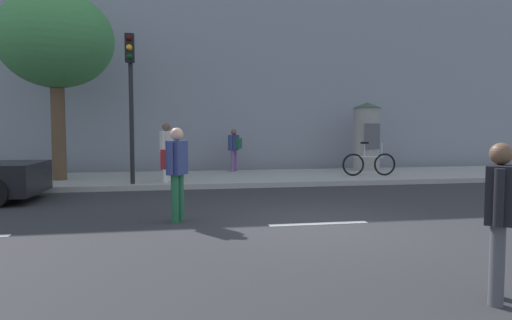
{
  "coord_description": "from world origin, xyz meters",
  "views": [
    {
      "loc": [
        -2.57,
        -7.91,
        1.72
      ],
      "look_at": [
        -0.77,
        2.0,
        1.01
      ],
      "focal_mm": 32.92,
      "sensor_mm": 36.0,
      "label": 1
    }
  ],
  "objects_px": {
    "street_tree": "(56,41)",
    "pedestrian_with_backpack": "(499,209)",
    "traffic_light": "(131,84)",
    "pedestrian_tallest": "(234,146)",
    "poster_column": "(367,136)",
    "pedestrian_in_light_jacket": "(176,166)",
    "bicycle_leaning": "(369,164)",
    "pedestrian_in_red_top": "(167,147)"
  },
  "relations": [
    {
      "from": "traffic_light",
      "to": "pedestrian_with_backpack",
      "type": "xyz_separation_m",
      "value": [
        4.19,
        -9.12,
        -1.96
      ]
    },
    {
      "from": "traffic_light",
      "to": "pedestrian_in_light_jacket",
      "type": "xyz_separation_m",
      "value": [
        1.14,
        -4.6,
        -1.87
      ]
    },
    {
      "from": "traffic_light",
      "to": "bicycle_leaning",
      "type": "distance_m",
      "value": 7.76
    },
    {
      "from": "street_tree",
      "to": "pedestrian_in_light_jacket",
      "type": "xyz_separation_m",
      "value": [
        3.35,
        -6.14,
        -3.21
      ]
    },
    {
      "from": "poster_column",
      "to": "pedestrian_in_red_top",
      "type": "relative_size",
      "value": 1.45
    },
    {
      "from": "poster_column",
      "to": "traffic_light",
      "type": "bearing_deg",
      "value": -160.73
    },
    {
      "from": "traffic_light",
      "to": "pedestrian_in_red_top",
      "type": "distance_m",
      "value": 2.03
    },
    {
      "from": "poster_column",
      "to": "pedestrian_with_backpack",
      "type": "bearing_deg",
      "value": -107.77
    },
    {
      "from": "poster_column",
      "to": "bicycle_leaning",
      "type": "height_order",
      "value": "poster_column"
    },
    {
      "from": "pedestrian_in_light_jacket",
      "to": "pedestrian_with_backpack",
      "type": "height_order",
      "value": "pedestrian_in_light_jacket"
    },
    {
      "from": "traffic_light",
      "to": "pedestrian_tallest",
      "type": "distance_m",
      "value": 4.95
    },
    {
      "from": "pedestrian_in_light_jacket",
      "to": "bicycle_leaning",
      "type": "distance_m",
      "value": 8.37
    },
    {
      "from": "traffic_light",
      "to": "poster_column",
      "type": "distance_m",
      "value": 8.62
    },
    {
      "from": "pedestrian_in_light_jacket",
      "to": "pedestrian_tallest",
      "type": "relative_size",
      "value": 1.15
    },
    {
      "from": "pedestrian_in_light_jacket",
      "to": "street_tree",
      "type": "bearing_deg",
      "value": 118.6
    },
    {
      "from": "street_tree",
      "to": "pedestrian_tallest",
      "type": "xyz_separation_m",
      "value": [
        5.47,
        1.69,
        -3.19
      ]
    },
    {
      "from": "traffic_light",
      "to": "pedestrian_tallest",
      "type": "xyz_separation_m",
      "value": [
        3.26,
        3.23,
        -1.85
      ]
    },
    {
      "from": "bicycle_leaning",
      "to": "traffic_light",
      "type": "bearing_deg",
      "value": -172.15
    },
    {
      "from": "pedestrian_in_light_jacket",
      "to": "pedestrian_tallest",
      "type": "distance_m",
      "value": 8.11
    },
    {
      "from": "pedestrian_with_backpack",
      "to": "pedestrian_tallest",
      "type": "bearing_deg",
      "value": 94.33
    },
    {
      "from": "traffic_light",
      "to": "poster_column",
      "type": "relative_size",
      "value": 1.65
    },
    {
      "from": "pedestrian_in_light_jacket",
      "to": "pedestrian_with_backpack",
      "type": "xyz_separation_m",
      "value": [
        3.05,
        -4.53,
        -0.09
      ]
    },
    {
      "from": "traffic_light",
      "to": "bicycle_leaning",
      "type": "bearing_deg",
      "value": 7.85
    },
    {
      "from": "traffic_light",
      "to": "pedestrian_with_backpack",
      "type": "relative_size",
      "value": 2.58
    },
    {
      "from": "pedestrian_in_red_top",
      "to": "pedestrian_tallest",
      "type": "relative_size",
      "value": 1.13
    },
    {
      "from": "street_tree",
      "to": "pedestrian_with_backpack",
      "type": "xyz_separation_m",
      "value": [
        6.4,
        -10.66,
        -3.3
      ]
    },
    {
      "from": "street_tree",
      "to": "pedestrian_with_backpack",
      "type": "height_order",
      "value": "street_tree"
    },
    {
      "from": "street_tree",
      "to": "bicycle_leaning",
      "type": "height_order",
      "value": "street_tree"
    },
    {
      "from": "poster_column",
      "to": "street_tree",
      "type": "distance_m",
      "value": 10.68
    },
    {
      "from": "street_tree",
      "to": "bicycle_leaning",
      "type": "relative_size",
      "value": 3.12
    },
    {
      "from": "traffic_light",
      "to": "pedestrian_with_backpack",
      "type": "height_order",
      "value": "traffic_light"
    },
    {
      "from": "poster_column",
      "to": "bicycle_leaning",
      "type": "bearing_deg",
      "value": -110.84
    },
    {
      "from": "pedestrian_with_backpack",
      "to": "bicycle_leaning",
      "type": "xyz_separation_m",
      "value": [
        3.14,
        10.13,
        -0.39
      ]
    },
    {
      "from": "pedestrian_in_red_top",
      "to": "street_tree",
      "type": "bearing_deg",
      "value": 160.8
    },
    {
      "from": "pedestrian_in_light_jacket",
      "to": "pedestrian_in_red_top",
      "type": "bearing_deg",
      "value": 92.34
    },
    {
      "from": "pedestrian_with_backpack",
      "to": "pedestrian_tallest",
      "type": "height_order",
      "value": "pedestrian_tallest"
    },
    {
      "from": "pedestrian_tallest",
      "to": "bicycle_leaning",
      "type": "relative_size",
      "value": 0.84
    },
    {
      "from": "pedestrian_tallest",
      "to": "bicycle_leaning",
      "type": "xyz_separation_m",
      "value": [
        4.07,
        -2.22,
        -0.5
      ]
    },
    {
      "from": "street_tree",
      "to": "pedestrian_tallest",
      "type": "relative_size",
      "value": 3.7
    },
    {
      "from": "pedestrian_in_red_top",
      "to": "pedestrian_tallest",
      "type": "xyz_separation_m",
      "value": [
        2.33,
        2.79,
        -0.1
      ]
    },
    {
      "from": "traffic_light",
      "to": "pedestrian_with_backpack",
      "type": "distance_m",
      "value": 10.23
    },
    {
      "from": "pedestrian_tallest",
      "to": "street_tree",
      "type": "bearing_deg",
      "value": -162.8
    }
  ]
}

